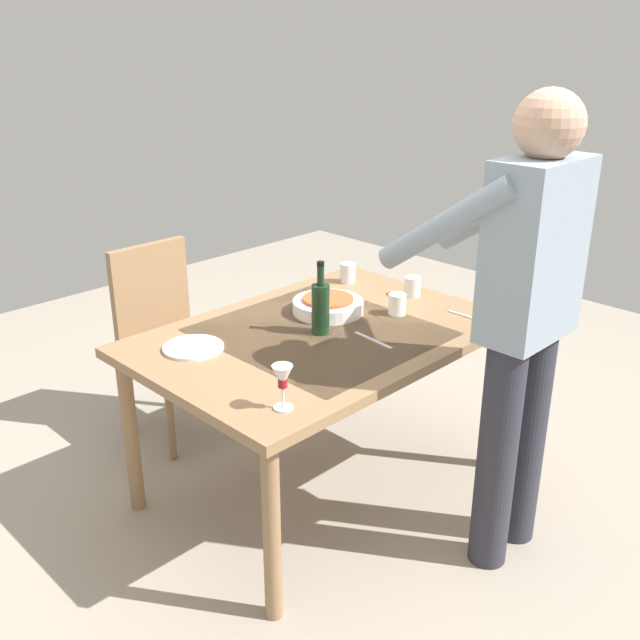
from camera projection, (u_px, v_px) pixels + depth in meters
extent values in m
plane|color=#9E9384|center=(320.00, 484.00, 3.16)|extent=(6.00, 6.00, 0.00)
cube|color=#93704C|center=(320.00, 336.00, 2.89)|extent=(1.43, 0.99, 0.04)
cube|color=beige|center=(320.00, 332.00, 2.88)|extent=(0.79, 0.84, 0.00)
cylinder|color=#93704C|center=(350.00, 342.00, 3.73)|extent=(0.06, 0.06, 0.69)
cylinder|color=#93704C|center=(131.00, 435.00, 2.88)|extent=(0.06, 0.06, 0.69)
cylinder|color=#93704C|center=(492.00, 398.00, 3.17)|extent=(0.06, 0.06, 0.69)
cylinder|color=#93704C|center=(272.00, 533.00, 2.33)|extent=(0.06, 0.06, 0.69)
cube|color=brown|center=(176.00, 348.00, 3.40)|extent=(0.40, 0.40, 0.04)
cube|color=#93704C|center=(150.00, 290.00, 3.42)|extent=(0.40, 0.04, 0.45)
cylinder|color=#93704C|center=(188.00, 369.00, 3.71)|extent=(0.04, 0.04, 0.43)
cylinder|color=#93704C|center=(130.00, 391.00, 3.48)|extent=(0.04, 0.04, 0.43)
cylinder|color=#93704C|center=(229.00, 391.00, 3.48)|extent=(0.04, 0.04, 0.43)
cylinder|color=#93704C|center=(170.00, 416.00, 3.26)|extent=(0.04, 0.04, 0.43)
cylinder|color=#2D2D38|center=(497.00, 458.00, 2.56)|extent=(0.14, 0.14, 0.88)
cylinder|color=#2D2D38|center=(526.00, 437.00, 2.69)|extent=(0.14, 0.14, 0.88)
cube|color=#8C9EAD|center=(535.00, 251.00, 2.34)|extent=(0.36, 0.20, 0.60)
sphere|color=tan|center=(549.00, 124.00, 2.19)|extent=(0.22, 0.22, 0.22)
cylinder|color=#8C9EAD|center=(445.00, 225.00, 2.36)|extent=(0.08, 0.52, 0.40)
cylinder|color=#8C9EAD|center=(502.00, 208.00, 2.58)|extent=(0.08, 0.52, 0.40)
cylinder|color=black|center=(321.00, 309.00, 2.83)|extent=(0.07, 0.07, 0.20)
cylinder|color=black|center=(321.00, 275.00, 2.78)|extent=(0.03, 0.03, 0.08)
cylinder|color=black|center=(321.00, 264.00, 2.76)|extent=(0.03, 0.03, 0.02)
cylinder|color=white|center=(283.00, 408.00, 2.30)|extent=(0.06, 0.06, 0.01)
cylinder|color=white|center=(283.00, 397.00, 2.29)|extent=(0.01, 0.01, 0.07)
cone|color=white|center=(283.00, 377.00, 2.26)|extent=(0.07, 0.07, 0.07)
cylinder|color=maroon|center=(283.00, 383.00, 2.27)|extent=(0.03, 0.03, 0.03)
cylinder|color=silver|center=(348.00, 273.00, 3.42)|extent=(0.07, 0.07, 0.09)
cylinder|color=silver|center=(412.00, 286.00, 3.25)|extent=(0.07, 0.07, 0.09)
cylinder|color=silver|center=(397.00, 304.00, 3.04)|extent=(0.08, 0.08, 0.09)
cylinder|color=silver|center=(328.00, 306.00, 3.06)|extent=(0.30, 0.30, 0.05)
cylinder|color=#C6562D|center=(328.00, 301.00, 3.06)|extent=(0.22, 0.22, 0.03)
cylinder|color=silver|center=(193.00, 347.00, 2.72)|extent=(0.23, 0.23, 0.01)
cube|color=silver|center=(373.00, 340.00, 2.80)|extent=(0.03, 0.20, 0.00)
cube|color=silver|center=(466.00, 316.00, 3.03)|extent=(0.01, 0.18, 0.00)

